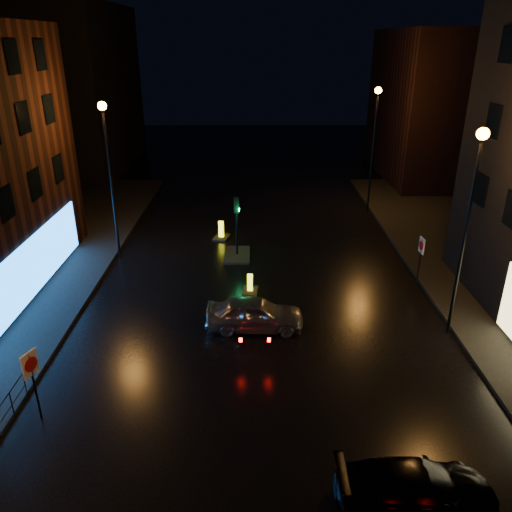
# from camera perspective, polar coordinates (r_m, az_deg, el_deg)

# --- Properties ---
(ground) EXTENTS (120.00, 120.00, 0.00)m
(ground) POSITION_cam_1_polar(r_m,az_deg,el_deg) (16.22, 0.77, -20.16)
(ground) COLOR black
(ground) RESTS_ON ground
(building_far_left) EXTENTS (8.00, 16.00, 14.00)m
(building_far_left) POSITION_cam_1_polar(r_m,az_deg,el_deg) (49.48, -19.75, 17.41)
(building_far_left) COLOR black
(building_far_left) RESTS_ON ground
(building_far_right) EXTENTS (8.00, 14.00, 12.00)m
(building_far_right) POSITION_cam_1_polar(r_m,az_deg,el_deg) (46.60, 19.63, 15.87)
(building_far_right) COLOR black
(building_far_right) RESTS_ON ground
(street_lamp_lfar) EXTENTS (0.44, 0.44, 8.37)m
(street_lamp_lfar) POSITION_cam_1_polar(r_m,az_deg,el_deg) (27.39, -16.54, 10.72)
(street_lamp_lfar) COLOR black
(street_lamp_lfar) RESTS_ON ground
(street_lamp_rnear) EXTENTS (0.44, 0.44, 8.37)m
(street_lamp_rnear) POSITION_cam_1_polar(r_m,az_deg,el_deg) (20.27, 23.29, 5.44)
(street_lamp_rnear) COLOR black
(street_lamp_rnear) RESTS_ON ground
(street_lamp_rfar) EXTENTS (0.44, 0.44, 8.37)m
(street_lamp_rfar) POSITION_cam_1_polar(r_m,az_deg,el_deg) (35.12, 13.39, 13.71)
(street_lamp_rfar) COLOR black
(street_lamp_rfar) RESTS_ON ground
(traffic_signal) EXTENTS (1.40, 2.40, 3.45)m
(traffic_signal) POSITION_cam_1_polar(r_m,az_deg,el_deg) (27.87, -2.18, 0.97)
(traffic_signal) COLOR black
(traffic_signal) RESTS_ON ground
(silver_hatchback) EXTENTS (4.12, 1.78, 1.39)m
(silver_hatchback) POSITION_cam_1_polar(r_m,az_deg,el_deg) (20.92, -0.15, -6.60)
(silver_hatchback) COLOR #B4B7BC
(silver_hatchback) RESTS_ON ground
(dark_sedan) EXTENTS (4.18, 1.70, 1.21)m
(dark_sedan) POSITION_cam_1_polar(r_m,az_deg,el_deg) (14.75, 17.84, -23.85)
(dark_sedan) COLOR black
(dark_sedan) RESTS_ON ground
(bollard_near) EXTENTS (0.82, 1.14, 0.93)m
(bollard_near) POSITION_cam_1_polar(r_m,az_deg,el_deg) (24.03, -0.69, -3.69)
(bollard_near) COLOR black
(bollard_near) RESTS_ON ground
(bollard_far) EXTENTS (1.09, 1.40, 1.09)m
(bollard_far) POSITION_cam_1_polar(r_m,az_deg,el_deg) (30.54, -3.99, 2.46)
(bollard_far) COLOR black
(bollard_far) RESTS_ON ground
(road_sign_left) EXTENTS (0.27, 0.59, 2.52)m
(road_sign_left) POSITION_cam_1_polar(r_m,az_deg,el_deg) (17.14, -24.30, -11.79)
(road_sign_left) COLOR black
(road_sign_left) RESTS_ON ground
(road_sign_right) EXTENTS (0.10, 0.58, 2.41)m
(road_sign_right) POSITION_cam_1_polar(r_m,az_deg,el_deg) (25.57, 18.36, 0.73)
(road_sign_right) COLOR black
(road_sign_right) RESTS_ON ground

